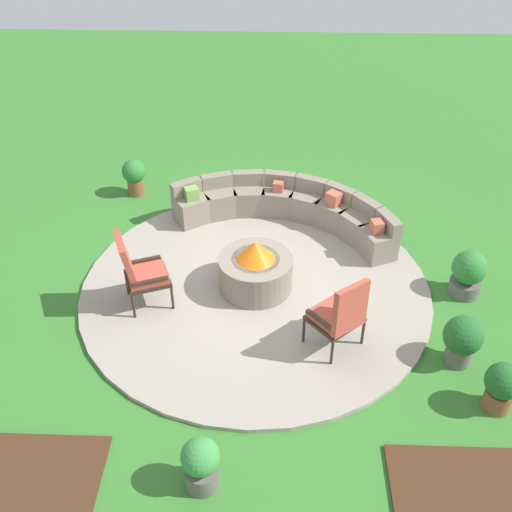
{
  "coord_description": "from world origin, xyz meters",
  "views": [
    {
      "loc": [
        0.24,
        -6.7,
        5.67
      ],
      "look_at": [
        0.0,
        0.2,
        0.45
      ],
      "focal_mm": 42.82,
      "sensor_mm": 36.0,
      "label": 1
    }
  ],
  "objects": [
    {
      "name": "potted_plant_0",
      "position": [
        2.57,
        -1.31,
        0.39
      ],
      "size": [
        0.49,
        0.49,
        0.7
      ],
      "color": "#605B56",
      "rests_on": "ground_plane"
    },
    {
      "name": "potted_plant_1",
      "position": [
        -2.21,
        2.57,
        0.38
      ],
      "size": [
        0.41,
        0.41,
        0.66
      ],
      "color": "brown",
      "rests_on": "ground_plane"
    },
    {
      "name": "mulch_bed_left",
      "position": [
        -2.24,
        -3.18,
        0.02
      ],
      "size": [
        1.49,
        1.15,
        0.04
      ],
      "primitive_type": "cube",
      "color": "#472B19",
      "rests_on": "ground_plane"
    },
    {
      "name": "potted_plant_3",
      "position": [
        2.96,
        0.03,
        0.36
      ],
      "size": [
        0.48,
        0.48,
        0.7
      ],
      "color": "#605B56",
      "rests_on": "ground_plane"
    },
    {
      "name": "potted_plant_2",
      "position": [
        -0.44,
        -3.11,
        0.34
      ],
      "size": [
        0.4,
        0.4,
        0.65
      ],
      "color": "#605B56",
      "rests_on": "ground_plane"
    },
    {
      "name": "fire_pit",
      "position": [
        0.0,
        0.0,
        0.37
      ],
      "size": [
        1.04,
        1.04,
        0.78
      ],
      "color": "gray",
      "rests_on": "patio_circle"
    },
    {
      "name": "curved_stone_bench",
      "position": [
        0.47,
        1.63,
        0.34
      ],
      "size": [
        3.56,
        1.74,
        0.67
      ],
      "color": "gray",
      "rests_on": "patio_circle"
    },
    {
      "name": "lounge_chair_front_right",
      "position": [
        1.08,
        -1.15,
        0.61
      ],
      "size": [
        0.8,
        0.82,
        1.08
      ],
      "rotation": [
        0.0,
        0.0,
        7.01
      ],
      "color": "#2D2319",
      "rests_on": "patio_circle"
    },
    {
      "name": "patio_circle",
      "position": [
        0.0,
        0.0,
        0.03
      ],
      "size": [
        4.97,
        4.97,
        0.06
      ],
      "primitive_type": "cylinder",
      "color": "#9E9384",
      "rests_on": "ground_plane"
    },
    {
      "name": "lounge_chair_front_left",
      "position": [
        -1.53,
        -0.41,
        0.63
      ],
      "size": [
        0.76,
        0.73,
        1.14
      ],
      "rotation": [
        0.0,
        0.0,
        5.08
      ],
      "color": "#2D2319",
      "rests_on": "patio_circle"
    },
    {
      "name": "mulch_bed_right",
      "position": [
        2.24,
        -3.18,
        0.02
      ],
      "size": [
        1.49,
        1.15,
        0.04
      ],
      "primitive_type": "cube",
      "color": "#472B19",
      "rests_on": "ground_plane"
    },
    {
      "name": "potted_plant_4",
      "position": [
        2.85,
        -2.01,
        0.36
      ],
      "size": [
        0.42,
        0.42,
        0.66
      ],
      "color": "brown",
      "rests_on": "ground_plane"
    },
    {
      "name": "ground_plane",
      "position": [
        0.0,
        0.0,
        0.0
      ],
      "size": [
        24.0,
        24.0,
        0.0
      ],
      "primitive_type": "plane",
      "color": "#387A2D"
    }
  ]
}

